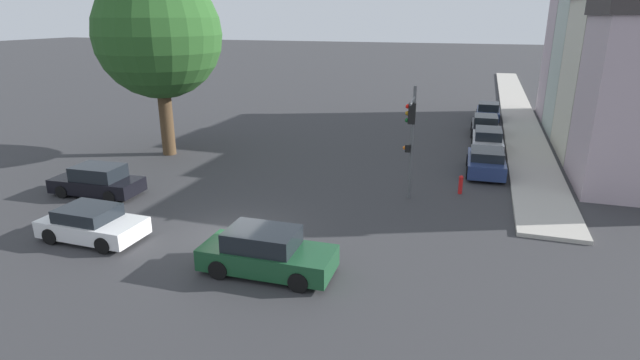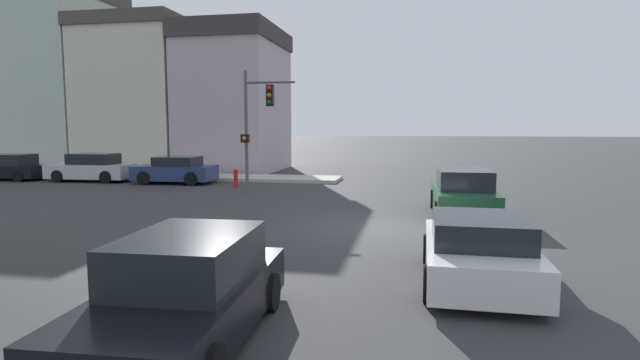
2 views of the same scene
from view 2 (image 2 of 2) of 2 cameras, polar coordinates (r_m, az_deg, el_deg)
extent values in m
plane|color=#333335|center=(14.76, 7.73, -5.40)|extent=(300.00, 300.00, 0.00)
cube|color=#B29EA8|center=(34.12, -9.64, 8.03)|extent=(7.59, 5.74, 8.27)
cube|color=#383333|center=(34.61, -9.79, 15.83)|extent=(7.89, 5.97, 1.12)
cube|color=beige|center=(37.05, -19.00, 8.37)|extent=(7.95, 6.78, 9.23)
cube|color=#473D38|center=(37.61, -19.28, 16.02)|extent=(8.27, 7.05, 0.81)
cube|color=#ADBCB2|center=(40.72, -27.21, 9.55)|extent=(7.85, 6.01, 11.72)
cylinder|color=#515456|center=(21.69, -8.42, 5.29)|extent=(0.14, 0.14, 5.30)
cylinder|color=#515456|center=(21.50, -5.74, 11.05)|extent=(0.21, 2.13, 0.10)
cube|color=black|center=(21.46, -5.72, 9.58)|extent=(0.32, 0.32, 0.90)
sphere|color=red|center=(21.30, -5.85, 10.42)|extent=(0.20, 0.20, 0.20)
sphere|color=#99660F|center=(21.28, -5.84, 9.61)|extent=(0.20, 0.20, 0.20)
sphere|color=#0F511E|center=(21.26, -5.83, 8.81)|extent=(0.20, 0.20, 0.20)
cube|color=black|center=(21.53, -8.55, 4.72)|extent=(0.24, 0.36, 0.35)
sphere|color=orange|center=(21.39, -8.65, 4.71)|extent=(0.18, 0.18, 0.18)
cube|color=black|center=(7.20, -15.12, -13.83)|extent=(4.35, 1.98, 0.66)
cube|color=black|center=(7.16, -14.72, -8.50)|extent=(2.29, 1.67, 0.64)
cylinder|color=black|center=(8.19, -5.75, -12.60)|extent=(0.62, 0.25, 0.61)
cylinder|color=black|center=(8.74, -16.71, -11.63)|extent=(0.62, 0.25, 0.61)
cube|color=silver|center=(9.89, 17.60, -8.41)|extent=(3.96, 1.94, 0.65)
cube|color=black|center=(9.61, 17.81, -5.39)|extent=(2.07, 1.69, 0.48)
cylinder|color=black|center=(11.06, 12.29, -7.69)|extent=(0.64, 0.23, 0.64)
cylinder|color=black|center=(11.23, 21.50, -7.77)|extent=(0.64, 0.23, 0.64)
cylinder|color=black|center=(8.71, 12.45, -11.48)|extent=(0.64, 0.23, 0.64)
cylinder|color=black|center=(8.92, 24.19, -11.45)|extent=(0.64, 0.23, 0.64)
cube|color=#194728|center=(17.24, 16.01, -2.08)|extent=(4.51, 1.94, 0.73)
cube|color=black|center=(16.98, 16.14, 0.11)|extent=(2.36, 1.68, 0.63)
cylinder|color=black|center=(18.57, 12.86, -2.10)|extent=(0.67, 0.23, 0.66)
cylinder|color=black|center=(18.74, 18.22, -2.18)|extent=(0.67, 0.23, 0.66)
cylinder|color=black|center=(15.83, 13.35, -3.51)|extent=(0.67, 0.23, 0.66)
cylinder|color=black|center=(16.03, 19.62, -3.58)|extent=(0.67, 0.23, 0.66)
cube|color=navy|center=(26.98, -16.23, 0.81)|extent=(2.06, 4.15, 0.73)
cube|color=black|center=(26.86, -15.95, 2.08)|extent=(1.76, 2.18, 0.47)
cylinder|color=black|center=(26.76, -19.49, 0.21)|extent=(0.25, 0.70, 0.69)
cylinder|color=black|center=(28.35, -17.77, 0.58)|extent=(0.25, 0.70, 0.69)
cylinder|color=black|center=(25.66, -14.51, 0.12)|extent=(0.25, 0.70, 0.69)
cylinder|color=black|center=(27.31, -13.02, 0.51)|extent=(0.25, 0.70, 0.69)
cube|color=#B7B7BC|center=(29.59, -24.68, 0.94)|extent=(1.91, 4.53, 0.76)
cube|color=black|center=(29.45, -24.45, 2.22)|extent=(1.64, 2.37, 0.57)
cylinder|color=black|center=(29.74, -27.78, 0.37)|extent=(0.24, 0.66, 0.66)
cylinder|color=black|center=(31.09, -25.93, 0.68)|extent=(0.24, 0.66, 0.66)
cylinder|color=black|center=(28.16, -23.27, 0.30)|extent=(0.24, 0.66, 0.66)
cylinder|color=black|center=(29.57, -21.53, 0.62)|extent=(0.24, 0.66, 0.66)
cube|color=black|center=(32.64, -32.03, 0.89)|extent=(1.94, 4.33, 0.65)
cube|color=black|center=(32.48, -31.86, 2.00)|extent=(1.66, 2.27, 0.61)
cylinder|color=black|center=(34.17, -32.74, 0.72)|extent=(0.24, 0.62, 0.62)
cylinder|color=black|center=(31.14, -31.20, 0.38)|extent=(0.24, 0.62, 0.62)
cylinder|color=black|center=(32.45, -29.26, 0.68)|extent=(0.24, 0.62, 0.62)
cylinder|color=red|center=(24.45, -9.60, 0.01)|extent=(0.20, 0.20, 0.75)
sphere|color=red|center=(24.40, -9.62, 1.03)|extent=(0.22, 0.22, 0.22)
camera|label=1|loc=(28.36, 45.29, 15.14)|focal=28.00mm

